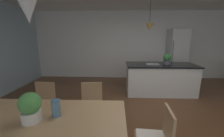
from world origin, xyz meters
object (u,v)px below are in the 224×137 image
potted_plant_on_table (30,107)px  vase_on_dining_table (56,108)px  kitchen_island (160,78)px  chair_far_right (91,106)px  refrigerator (176,56)px  potted_plant_on_island (167,59)px  dining_table (42,121)px  chair_far_left (42,105)px

potted_plant_on_table → vase_on_dining_table: size_ratio=1.59×
potted_plant_on_table → kitchen_island: bearing=50.8°
chair_far_right → kitchen_island: (1.75, 1.82, -0.01)m
chair_far_right → refrigerator: size_ratio=0.44×
chair_far_right → potted_plant_on_island: 2.71m
vase_on_dining_table → potted_plant_on_table: bearing=-155.5°
refrigerator → kitchen_island: bearing=-126.4°
chair_far_right → vase_on_dining_table: size_ratio=4.09×
potted_plant_on_island → vase_on_dining_table: (-2.18, -2.64, -0.20)m
chair_far_right → potted_plant_on_table: potted_plant_on_table is taller
kitchen_island → refrigerator: (0.99, 1.35, 0.52)m
dining_table → kitchen_island: 3.44m
chair_far_right → potted_plant_on_table: 1.14m
chair_far_right → chair_far_left: size_ratio=1.00×
kitchen_island → vase_on_dining_table: 3.34m
chair_far_left → potted_plant_on_table: 1.11m
dining_table → kitchen_island: size_ratio=1.00×
potted_plant_on_island → potted_plant_on_table: 3.66m
refrigerator → vase_on_dining_table: 5.00m
dining_table → vase_on_dining_table: 0.26m
chair_far_left → potted_plant_on_island: (2.82, 1.82, 0.59)m
chair_far_right → potted_plant_on_table: size_ratio=2.57×
chair_far_left → refrigerator: size_ratio=0.44×
kitchen_island → potted_plant_on_island: potted_plant_on_island is taller
vase_on_dining_table → kitchen_island: bearing=52.8°
vase_on_dining_table → chair_far_left: bearing=128.1°
potted_plant_on_island → chair_far_left: bearing=-147.1°
dining_table → chair_far_left: 0.96m
dining_table → potted_plant_on_table: bearing=-110.5°
chair_far_left → vase_on_dining_table: vase_on_dining_table is taller
dining_table → kitchen_island: (2.20, 2.64, -0.23)m
chair_far_left → refrigerator: (3.64, 3.17, 0.51)m
refrigerator → chair_far_right: bearing=-130.8°
chair_far_right → chair_far_left: (-0.90, -0.00, 0.00)m
kitchen_island → refrigerator: bearing=53.6°
refrigerator → vase_on_dining_table: refrigerator is taller
potted_plant_on_table → chair_far_right: bearing=62.0°
chair_far_right → vase_on_dining_table: vase_on_dining_table is taller
chair_far_left → potted_plant_on_island: 3.41m
chair_far_right → potted_plant_on_table: bearing=-118.0°
kitchen_island → potted_plant_on_island: size_ratio=6.45×
dining_table → potted_plant_on_table: 0.27m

